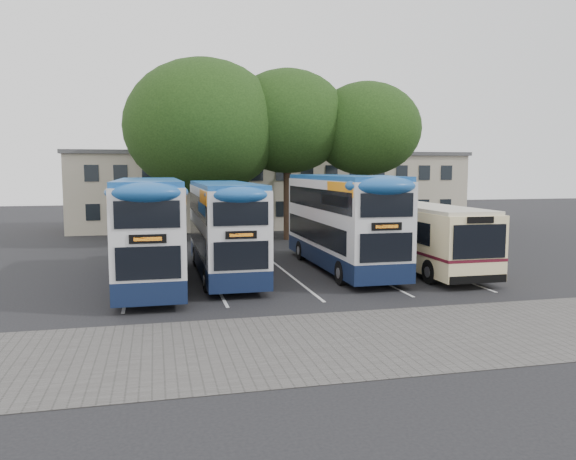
% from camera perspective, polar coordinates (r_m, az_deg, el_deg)
% --- Properties ---
extents(ground, '(120.00, 120.00, 0.00)m').
position_cam_1_polar(ground, '(22.25, 12.67, -6.37)').
color(ground, black).
rests_on(ground, ground).
extents(paving_strip, '(40.00, 6.00, 0.01)m').
position_cam_1_polar(paving_strip, '(17.05, 14.00, -10.27)').
color(paving_strip, '#595654').
rests_on(paving_strip, ground).
extents(bay_lines, '(14.12, 11.00, 0.01)m').
position_cam_1_polar(bay_lines, '(25.63, 0.11, -4.55)').
color(bay_lines, silver).
rests_on(bay_lines, ground).
extents(depot_building, '(32.40, 8.40, 6.20)m').
position_cam_1_polar(depot_building, '(47.49, -1.67, 4.22)').
color(depot_building, '#B1AA8F').
rests_on(depot_building, ground).
extents(lamp_post, '(0.25, 1.05, 9.06)m').
position_cam_1_polar(lamp_post, '(42.44, 8.29, 6.54)').
color(lamp_post, gray).
rests_on(lamp_post, ground).
extents(tree_left, '(10.24, 10.24, 11.88)m').
position_cam_1_polar(tree_left, '(37.40, -8.59, 10.33)').
color(tree_left, black).
rests_on(tree_left, ground).
extents(tree_mid, '(8.12, 8.12, 11.42)m').
position_cam_1_polar(tree_mid, '(38.18, -0.08, 10.95)').
color(tree_mid, black).
rests_on(tree_mid, ground).
extents(tree_right, '(7.39, 7.39, 10.64)m').
position_cam_1_polar(tree_right, '(38.84, 7.95, 10.12)').
color(tree_right, black).
rests_on(tree_right, ground).
extents(bus_dd_left, '(2.54, 10.49, 4.37)m').
position_cam_1_polar(bus_dd_left, '(24.00, -13.91, 0.33)').
color(bus_dd_left, '#0F1B39').
rests_on(bus_dd_left, ground).
extents(bus_dd_mid, '(2.44, 10.06, 4.19)m').
position_cam_1_polar(bus_dd_mid, '(25.28, -6.49, 0.54)').
color(bus_dd_mid, '#0F1B39').
rests_on(bus_dd_mid, ground).
extents(bus_dd_right, '(2.62, 10.79, 4.50)m').
position_cam_1_polar(bus_dd_right, '(26.83, 5.40, 1.24)').
color(bus_dd_right, '#0F1B39').
rests_on(bus_dd_right, ground).
extents(bus_single, '(2.65, 10.42, 3.11)m').
position_cam_1_polar(bus_single, '(27.76, 13.06, -0.22)').
color(bus_single, '#F8E3A5').
rests_on(bus_single, ground).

